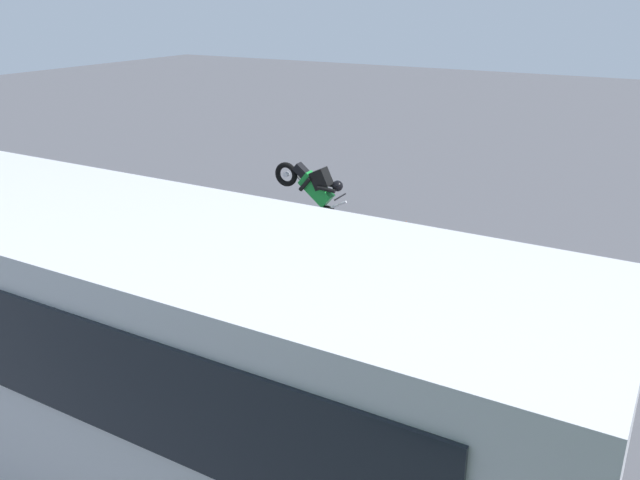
{
  "coord_description": "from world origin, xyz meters",
  "views": [
    {
      "loc": [
        -3.34,
        9.45,
        5.29
      ],
      "look_at": [
        2.26,
        -0.22,
        1.1
      ],
      "focal_mm": 36.71,
      "sensor_mm": 36.0,
      "label": 1
    }
  ],
  "objects_px": {
    "tour_bus": "(133,357)",
    "spectator_far_right": "(167,273)",
    "spectator_far_left": "(426,364)",
    "spectator_left": "(353,338)",
    "spectator_right": "(215,294)",
    "traffic_cone": "(405,234)",
    "parked_motorcycle_silver": "(242,369)",
    "stunt_motorcycle": "(314,188)",
    "spectator_centre": "(275,320)"
  },
  "relations": [
    {
      "from": "spectator_left",
      "to": "spectator_far_right",
      "type": "bearing_deg",
      "value": -4.35
    },
    {
      "from": "spectator_centre",
      "to": "stunt_motorcycle",
      "type": "bearing_deg",
      "value": -64.16
    },
    {
      "from": "parked_motorcycle_silver",
      "to": "tour_bus",
      "type": "bearing_deg",
      "value": 90.1
    },
    {
      "from": "parked_motorcycle_silver",
      "to": "spectator_centre",
      "type": "bearing_deg",
      "value": -104.13
    },
    {
      "from": "spectator_right",
      "to": "parked_motorcycle_silver",
      "type": "relative_size",
      "value": 0.86
    },
    {
      "from": "spectator_far_left",
      "to": "parked_motorcycle_silver",
      "type": "distance_m",
      "value": 2.54
    },
    {
      "from": "spectator_far_left",
      "to": "traffic_cone",
      "type": "relative_size",
      "value": 2.63
    },
    {
      "from": "spectator_far_right",
      "to": "parked_motorcycle_silver",
      "type": "height_order",
      "value": "spectator_far_right"
    },
    {
      "from": "spectator_far_left",
      "to": "stunt_motorcycle",
      "type": "distance_m",
      "value": 8.05
    },
    {
      "from": "spectator_left",
      "to": "stunt_motorcycle",
      "type": "xyz_separation_m",
      "value": [
        4.13,
        -5.99,
        0.01
      ]
    },
    {
      "from": "tour_bus",
      "to": "traffic_cone",
      "type": "xyz_separation_m",
      "value": [
        0.37,
        -8.47,
        -1.34
      ]
    },
    {
      "from": "spectator_far_right",
      "to": "parked_motorcycle_silver",
      "type": "xyz_separation_m",
      "value": [
        -2.22,
        1.0,
        -0.57
      ]
    },
    {
      "from": "spectator_centre",
      "to": "spectator_far_right",
      "type": "distance_m",
      "value": 2.41
    },
    {
      "from": "spectator_far_right",
      "to": "tour_bus",
      "type": "bearing_deg",
      "value": 127.53
    },
    {
      "from": "spectator_far_left",
      "to": "spectator_left",
      "type": "bearing_deg",
      "value": -7.32
    },
    {
      "from": "spectator_right",
      "to": "traffic_cone",
      "type": "xyz_separation_m",
      "value": [
        -0.69,
        -5.78,
        -0.74
      ]
    },
    {
      "from": "spectator_far_left",
      "to": "spectator_left",
      "type": "distance_m",
      "value": 1.1
    },
    {
      "from": "spectator_right",
      "to": "parked_motorcycle_silver",
      "type": "distance_m",
      "value": 1.43
    },
    {
      "from": "tour_bus",
      "to": "spectator_far_left",
      "type": "relative_size",
      "value": 5.8
    },
    {
      "from": "spectator_left",
      "to": "traffic_cone",
      "type": "xyz_separation_m",
      "value": [
        1.7,
        -5.84,
        -0.68
      ]
    },
    {
      "from": "tour_bus",
      "to": "spectator_centre",
      "type": "xyz_separation_m",
      "value": [
        -0.15,
        -2.51,
        -0.65
      ]
    },
    {
      "from": "spectator_right",
      "to": "parked_motorcycle_silver",
      "type": "xyz_separation_m",
      "value": [
        -1.06,
        0.78,
        -0.57
      ]
    },
    {
      "from": "spectator_far_right",
      "to": "traffic_cone",
      "type": "distance_m",
      "value": 5.92
    },
    {
      "from": "spectator_centre",
      "to": "spectator_right",
      "type": "xyz_separation_m",
      "value": [
        1.21,
        -0.17,
        0.05
      ]
    },
    {
      "from": "tour_bus",
      "to": "spectator_right",
      "type": "distance_m",
      "value": 2.95
    },
    {
      "from": "spectator_left",
      "to": "stunt_motorcycle",
      "type": "distance_m",
      "value": 7.28
    },
    {
      "from": "spectator_right",
      "to": "traffic_cone",
      "type": "height_order",
      "value": "spectator_right"
    },
    {
      "from": "spectator_far_left",
      "to": "spectator_centre",
      "type": "height_order",
      "value": "spectator_centre"
    },
    {
      "from": "spectator_far_right",
      "to": "stunt_motorcycle",
      "type": "xyz_separation_m",
      "value": [
        0.58,
        -5.72,
        -0.06
      ]
    },
    {
      "from": "spectator_far_right",
      "to": "stunt_motorcycle",
      "type": "bearing_deg",
      "value": -84.22
    },
    {
      "from": "spectator_far_right",
      "to": "traffic_cone",
      "type": "height_order",
      "value": "spectator_far_right"
    },
    {
      "from": "stunt_motorcycle",
      "to": "spectator_centre",
      "type": "bearing_deg",
      "value": 115.84
    },
    {
      "from": "spectator_left",
      "to": "stunt_motorcycle",
      "type": "relative_size",
      "value": 0.81
    },
    {
      "from": "tour_bus",
      "to": "stunt_motorcycle",
      "type": "bearing_deg",
      "value": -71.96
    },
    {
      "from": "parked_motorcycle_silver",
      "to": "spectator_far_left",
      "type": "bearing_deg",
      "value": -166.38
    },
    {
      "from": "spectator_centre",
      "to": "traffic_cone",
      "type": "xyz_separation_m",
      "value": [
        0.52,
        -5.96,
        -0.69
      ]
    },
    {
      "from": "spectator_far_left",
      "to": "traffic_cone",
      "type": "bearing_deg",
      "value": -65.01
    },
    {
      "from": "tour_bus",
      "to": "spectator_centre",
      "type": "relative_size",
      "value": 5.69
    },
    {
      "from": "spectator_left",
      "to": "traffic_cone",
      "type": "relative_size",
      "value": 2.64
    },
    {
      "from": "spectator_centre",
      "to": "parked_motorcycle_silver",
      "type": "distance_m",
      "value": 0.81
    },
    {
      "from": "tour_bus",
      "to": "spectator_far_right",
      "type": "xyz_separation_m",
      "value": [
        2.23,
        -2.9,
        -0.6
      ]
    },
    {
      "from": "spectator_far_left",
      "to": "spectator_left",
      "type": "relative_size",
      "value": 1.0
    },
    {
      "from": "spectator_centre",
      "to": "spectator_right",
      "type": "height_order",
      "value": "spectator_right"
    },
    {
      "from": "spectator_far_right",
      "to": "spectator_left",
      "type": "bearing_deg",
      "value": 175.65
    },
    {
      "from": "spectator_centre",
      "to": "parked_motorcycle_silver",
      "type": "xyz_separation_m",
      "value": [
        0.15,
        0.61,
        -0.52
      ]
    },
    {
      "from": "tour_bus",
      "to": "spectator_far_right",
      "type": "bearing_deg",
      "value": -52.47
    },
    {
      "from": "spectator_centre",
      "to": "parked_motorcycle_silver",
      "type": "bearing_deg",
      "value": 75.87
    },
    {
      "from": "stunt_motorcycle",
      "to": "parked_motorcycle_silver",
      "type": "bearing_deg",
      "value": 112.66
    },
    {
      "from": "parked_motorcycle_silver",
      "to": "stunt_motorcycle",
      "type": "bearing_deg",
      "value": -67.34
    },
    {
      "from": "tour_bus",
      "to": "spectator_left",
      "type": "distance_m",
      "value": 3.02
    }
  ]
}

